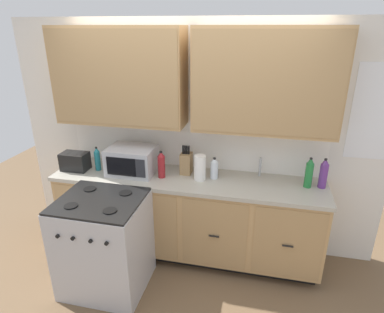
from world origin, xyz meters
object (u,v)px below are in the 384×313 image
object	(u,v)px
microwave	(132,160)
bottle_green	(309,173)
bottle_teal	(97,159)
bottle_clear	(214,168)
knife_block	(186,163)
stove_range	(104,244)
paper_towel_roll	(200,168)
toaster	(75,161)
bottle_red	(161,165)
bottle_violet	(324,174)

from	to	relation	value
microwave	bottle_green	world-z (taller)	bottle_green
bottle_teal	bottle_clear	bearing A→B (deg)	3.24
bottle_clear	bottle_teal	world-z (taller)	bottle_teal
microwave	bottle_green	size ratio (longest dim) A/B	1.59
knife_block	bottle_green	bearing A→B (deg)	-2.36
stove_range	bottle_teal	world-z (taller)	bottle_teal
stove_range	bottle_green	world-z (taller)	bottle_green
knife_block	paper_towel_roll	distance (m)	0.21
toaster	paper_towel_roll	distance (m)	1.36
bottle_red	bottle_violet	bearing A→B (deg)	4.50
bottle_green	bottle_teal	distance (m)	2.16
toaster	paper_towel_roll	xyz separation A→B (m)	(1.35, 0.05, 0.03)
toaster	microwave	bearing A→B (deg)	5.32
bottle_red	bottle_teal	xyz separation A→B (m)	(-0.72, 0.03, -0.01)
bottle_red	bottle_violet	world-z (taller)	bottle_violet
microwave	bottle_violet	bearing A→B (deg)	2.53
bottle_green	bottle_clear	distance (m)	0.91
bottle_clear	bottle_violet	bearing A→B (deg)	1.47
bottle_teal	knife_block	bearing A→B (deg)	7.69
knife_block	bottle_red	xyz separation A→B (m)	(-0.22, -0.15, 0.02)
bottle_green	bottle_clear	bearing A→B (deg)	-179.59
stove_range	bottle_red	distance (m)	0.93
bottle_green	bottle_violet	world-z (taller)	bottle_green
microwave	stove_range	bearing A→B (deg)	-95.56
knife_block	bottle_red	bearing A→B (deg)	-145.26
microwave	bottle_red	bearing A→B (deg)	-6.71
knife_block	bottle_clear	world-z (taller)	knife_block
stove_range	bottle_clear	bearing A→B (deg)	36.54
stove_range	bottle_teal	distance (m)	0.91
stove_range	knife_block	bearing A→B (deg)	50.21
bottle_teal	paper_towel_roll	bearing A→B (deg)	0.30
stove_range	microwave	bearing A→B (deg)	84.44
bottle_red	bottle_clear	xyz separation A→B (m)	(0.53, 0.10, -0.03)
stove_range	bottle_clear	distance (m)	1.28
stove_range	toaster	bearing A→B (deg)	135.06
toaster	bottle_violet	xyz separation A→B (m)	(2.53, 0.14, 0.05)
bottle_green	bottle_teal	size ratio (longest dim) A/B	1.16
bottle_teal	toaster	bearing A→B (deg)	-169.39
microwave	bottle_violet	world-z (taller)	bottle_violet
bottle_clear	paper_towel_roll	bearing A→B (deg)	-154.35
bottle_clear	bottle_violet	xyz separation A→B (m)	(1.04, 0.03, 0.04)
knife_block	microwave	bearing A→B (deg)	-168.41
bottle_red	bottle_violet	size ratio (longest dim) A/B	0.96
microwave	toaster	distance (m)	0.63
bottle_violet	stove_range	bearing A→B (deg)	-160.11
bottle_red	bottle_green	world-z (taller)	bottle_green
toaster	bottle_clear	world-z (taller)	bottle_clear
stove_range	paper_towel_roll	size ratio (longest dim) A/B	3.65
paper_towel_roll	bottle_teal	world-z (taller)	same
paper_towel_roll	bottle_clear	xyz separation A→B (m)	(0.14, 0.06, -0.02)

